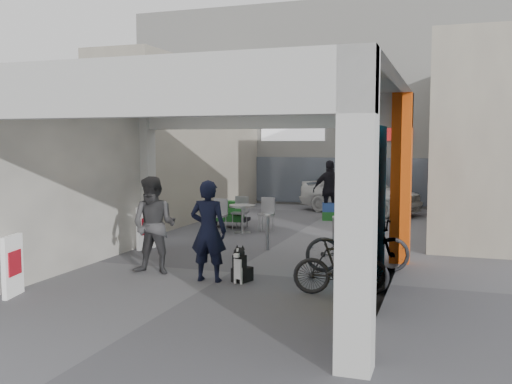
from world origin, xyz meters
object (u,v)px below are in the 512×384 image
(border_collie, at_px, (241,267))
(man_with_dog, at_px, (208,231))
(bicycle_front, at_px, (358,245))
(cafe_set, at_px, (242,219))
(man_elderly, at_px, (366,229))
(white_van, at_px, (359,192))
(man_crates, at_px, (330,190))
(bicycle_rear, at_px, (341,267))
(produce_stand, at_px, (229,217))
(man_back_turned, at_px, (154,225))

(border_collie, height_order, man_with_dog, man_with_dog)
(man_with_dog, distance_m, bicycle_front, 2.93)
(cafe_set, relative_size, bicycle_front, 0.77)
(man_with_dog, bearing_deg, border_collie, -175.79)
(man_elderly, distance_m, white_van, 8.69)
(man_crates, relative_size, bicycle_rear, 1.23)
(man_with_dog, bearing_deg, produce_stand, -76.15)
(border_collie, relative_size, man_elderly, 0.46)
(border_collie, height_order, man_crates, man_crates)
(man_elderly, distance_m, bicycle_front, 0.71)
(white_van, bearing_deg, man_back_turned, -168.84)
(cafe_set, distance_m, man_crates, 3.65)
(cafe_set, height_order, bicycle_rear, bicycle_rear)
(bicycle_front, bearing_deg, white_van, -9.66)
(bicycle_front, distance_m, bicycle_rear, 1.76)
(produce_stand, distance_m, border_collie, 6.67)
(man_with_dog, height_order, man_elderly, man_with_dog)
(man_crates, bearing_deg, white_van, -126.77)
(cafe_set, relative_size, border_collie, 2.26)
(cafe_set, xyz_separation_m, man_with_dog, (1.42, -5.63, 0.58))
(produce_stand, relative_size, man_back_turned, 0.62)
(produce_stand, height_order, man_back_turned, man_back_turned)
(border_collie, distance_m, man_crates, 8.62)
(cafe_set, relative_size, man_elderly, 1.03)
(bicycle_front, relative_size, white_van, 0.46)
(border_collie, height_order, man_back_turned, man_back_turned)
(border_collie, xyz_separation_m, white_van, (0.51, 10.74, 0.47))
(border_collie, bearing_deg, man_crates, 110.62)
(man_crates, height_order, bicycle_rear, man_crates)
(man_with_dog, bearing_deg, man_elderly, -142.30)
(cafe_set, distance_m, bicycle_rear, 6.97)
(bicycle_rear, bearing_deg, man_with_dog, 74.45)
(man_crates, xyz_separation_m, bicycle_rear, (1.95, -8.85, -0.49))
(man_crates, distance_m, bicycle_front, 7.37)
(cafe_set, relative_size, man_back_turned, 0.83)
(border_collie, height_order, white_van, white_van)
(cafe_set, xyz_separation_m, produce_stand, (-0.63, 0.59, -0.03))
(border_collie, bearing_deg, man_back_turned, -163.89)
(produce_stand, height_order, bicycle_front, bicycle_front)
(border_collie, xyz_separation_m, man_elderly, (1.92, 2.17, 0.48))
(man_with_dog, xyz_separation_m, bicycle_rear, (2.43, -0.17, -0.44))
(produce_stand, relative_size, white_van, 0.27)
(border_collie, xyz_separation_m, bicycle_front, (1.85, 1.50, 0.25))
(cafe_set, xyz_separation_m, bicycle_front, (3.86, -4.05, 0.19))
(bicycle_front, bearing_deg, man_crates, -2.54)
(produce_stand, bearing_deg, bicycle_front, -31.24)
(produce_stand, relative_size, man_elderly, 0.77)
(man_crates, bearing_deg, bicycle_rear, 81.44)
(bicycle_rear, bearing_deg, cafe_set, 22.09)
(border_collie, relative_size, man_back_turned, 0.37)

